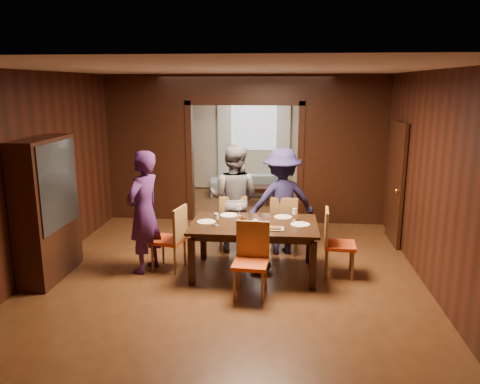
# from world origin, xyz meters

# --- Properties ---
(floor) EXTENTS (9.00, 9.00, 0.00)m
(floor) POSITION_xyz_m (0.00, 0.00, 0.00)
(floor) COLOR #4A2A15
(floor) RESTS_ON ground
(ceiling) EXTENTS (5.50, 9.00, 0.02)m
(ceiling) POSITION_xyz_m (0.00, 0.00, 2.90)
(ceiling) COLOR silver
(ceiling) RESTS_ON room_walls
(room_walls) EXTENTS (5.52, 9.01, 2.90)m
(room_walls) POSITION_xyz_m (0.00, 1.89, 1.51)
(room_walls) COLOR black
(room_walls) RESTS_ON floor
(person_purple) EXTENTS (0.63, 0.76, 1.80)m
(person_purple) POSITION_xyz_m (-1.24, -1.16, 0.90)
(person_purple) COLOR #3E1C52
(person_purple) RESTS_ON floor
(person_grey) EXTENTS (0.99, 0.84, 1.77)m
(person_grey) POSITION_xyz_m (-0.03, -0.17, 0.89)
(person_grey) COLOR #5B5B63
(person_grey) RESTS_ON floor
(person_navy) EXTENTS (1.25, 0.93, 1.73)m
(person_navy) POSITION_xyz_m (0.75, -0.20, 0.86)
(person_navy) COLOR #1C193F
(person_navy) RESTS_ON floor
(sofa) EXTENTS (2.00, 1.01, 0.56)m
(sofa) POSITION_xyz_m (-0.08, 3.85, 0.28)
(sofa) COLOR #95B5C3
(sofa) RESTS_ON floor
(serving_bowl) EXTENTS (0.32, 0.32, 0.08)m
(serving_bowl) POSITION_xyz_m (0.46, -1.02, 0.80)
(serving_bowl) COLOR black
(serving_bowl) RESTS_ON dining_table
(dining_table) EXTENTS (1.81, 1.12, 0.76)m
(dining_table) POSITION_xyz_m (0.36, -1.12, 0.38)
(dining_table) COLOR black
(dining_table) RESTS_ON floor
(coffee_table) EXTENTS (0.80, 0.50, 0.40)m
(coffee_table) POSITION_xyz_m (0.10, 3.01, 0.20)
(coffee_table) COLOR black
(coffee_table) RESTS_ON floor
(chair_left) EXTENTS (0.52, 0.52, 0.97)m
(chair_left) POSITION_xyz_m (-0.91, -1.08, 0.48)
(chair_left) COLOR #C13C12
(chair_left) RESTS_ON floor
(chair_right) EXTENTS (0.47, 0.47, 0.97)m
(chair_right) POSITION_xyz_m (1.60, -1.07, 0.48)
(chair_right) COLOR #CD3F13
(chair_right) RESTS_ON floor
(chair_far_l) EXTENTS (0.52, 0.52, 0.97)m
(chair_far_l) POSITION_xyz_m (-0.06, -0.20, 0.48)
(chair_far_l) COLOR #C77612
(chair_far_l) RESTS_ON floor
(chair_far_r) EXTENTS (0.48, 0.48, 0.97)m
(chair_far_r) POSITION_xyz_m (0.81, -0.20, 0.48)
(chair_far_r) COLOR orange
(chair_far_r) RESTS_ON floor
(chair_near) EXTENTS (0.47, 0.47, 0.97)m
(chair_near) POSITION_xyz_m (0.37, -1.91, 0.48)
(chair_near) COLOR #D14713
(chair_near) RESTS_ON floor
(hutch) EXTENTS (0.40, 1.20, 2.00)m
(hutch) POSITION_xyz_m (-2.53, -1.50, 1.00)
(hutch) COLOR black
(hutch) RESTS_ON floor
(door_right) EXTENTS (0.06, 0.90, 2.10)m
(door_right) POSITION_xyz_m (2.70, 0.50, 1.05)
(door_right) COLOR black
(door_right) RESTS_ON floor
(window_far) EXTENTS (1.20, 0.03, 1.30)m
(window_far) POSITION_xyz_m (0.00, 4.44, 1.70)
(window_far) COLOR silver
(window_far) RESTS_ON back_wall
(curtain_left) EXTENTS (0.35, 0.06, 2.40)m
(curtain_left) POSITION_xyz_m (-0.75, 4.40, 1.25)
(curtain_left) COLOR white
(curtain_left) RESTS_ON back_wall
(curtain_right) EXTENTS (0.35, 0.06, 2.40)m
(curtain_right) POSITION_xyz_m (0.75, 4.40, 1.25)
(curtain_right) COLOR white
(curtain_right) RESTS_ON back_wall
(plate_left) EXTENTS (0.27, 0.27, 0.01)m
(plate_left) POSITION_xyz_m (-0.33, -1.13, 0.77)
(plate_left) COLOR silver
(plate_left) RESTS_ON dining_table
(plate_far_l) EXTENTS (0.27, 0.27, 0.01)m
(plate_far_l) POSITION_xyz_m (-0.04, -0.74, 0.77)
(plate_far_l) COLOR white
(plate_far_l) RESTS_ON dining_table
(plate_far_r) EXTENTS (0.27, 0.27, 0.01)m
(plate_far_r) POSITION_xyz_m (0.78, -0.77, 0.77)
(plate_far_r) COLOR silver
(plate_far_r) RESTS_ON dining_table
(plate_right) EXTENTS (0.27, 0.27, 0.01)m
(plate_right) POSITION_xyz_m (1.02, -1.13, 0.77)
(plate_right) COLOR white
(plate_right) RESTS_ON dining_table
(plate_near) EXTENTS (0.27, 0.27, 0.01)m
(plate_near) POSITION_xyz_m (0.36, -1.49, 0.77)
(plate_near) COLOR white
(plate_near) RESTS_ON dining_table
(platter_a) EXTENTS (0.30, 0.20, 0.04)m
(platter_a) POSITION_xyz_m (0.35, -1.23, 0.78)
(platter_a) COLOR gray
(platter_a) RESTS_ON dining_table
(platter_b) EXTENTS (0.30, 0.20, 0.04)m
(platter_b) POSITION_xyz_m (0.64, -1.38, 0.78)
(platter_b) COLOR gray
(platter_b) RESTS_ON dining_table
(wineglass_left) EXTENTS (0.08, 0.08, 0.18)m
(wineglass_left) POSITION_xyz_m (-0.16, -1.28, 0.85)
(wineglass_left) COLOR silver
(wineglass_left) RESTS_ON dining_table
(wineglass_far) EXTENTS (0.08, 0.08, 0.18)m
(wineglass_far) POSITION_xyz_m (0.11, -0.73, 0.85)
(wineglass_far) COLOR silver
(wineglass_far) RESTS_ON dining_table
(wineglass_right) EXTENTS (0.08, 0.08, 0.18)m
(wineglass_right) POSITION_xyz_m (0.94, -0.91, 0.85)
(wineglass_right) COLOR silver
(wineglass_right) RESTS_ON dining_table
(tumbler) EXTENTS (0.07, 0.07, 0.14)m
(tumbler) POSITION_xyz_m (0.40, -1.40, 0.83)
(tumbler) COLOR white
(tumbler) RESTS_ON dining_table
(condiment_jar) EXTENTS (0.08, 0.08, 0.11)m
(condiment_jar) POSITION_xyz_m (0.20, -1.14, 0.82)
(condiment_jar) COLOR #522713
(condiment_jar) RESTS_ON dining_table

